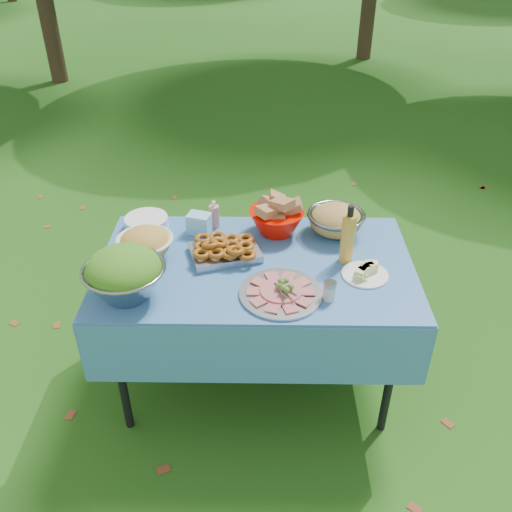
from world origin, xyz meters
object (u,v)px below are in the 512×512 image
Objects in this scene: salad_bowl at (124,274)px; bread_bowl at (277,216)px; oil_bottle at (348,234)px; charcuterie_platter at (281,287)px; picnic_table at (256,325)px; plate_stack at (147,223)px; pasta_bowl_steel at (336,220)px.

bread_bowl is (0.65, 0.53, -0.02)m from salad_bowl.
charcuterie_platter is at bearing -139.44° from oil_bottle.
picnic_table is 0.76m from plate_stack.
bread_bowl is 0.30m from pasta_bowl_steel.
charcuterie_platter is at bearing -38.92° from plate_stack.
picnic_table is 5.05× the size of oil_bottle.
oil_bottle is (0.32, -0.25, 0.05)m from bread_bowl.
pasta_bowl_steel is (0.39, 0.28, 0.46)m from picnic_table.
pasta_bowl_steel is 0.79× the size of charcuterie_platter.
pasta_bowl_steel is at bearing 60.90° from charcuterie_platter.
pasta_bowl_steel is (0.96, -0.03, 0.04)m from plate_stack.
salad_bowl is at bearing -88.22° from plate_stack.
salad_bowl is 1.57× the size of plate_stack.
pasta_bowl_steel is 0.26m from oil_bottle.
picnic_table is at bearing -109.38° from bread_bowl.
oil_bottle is at bearing 40.56° from charcuterie_platter.
picnic_table is 0.67m from oil_bottle.
plate_stack is 0.76× the size of oil_bottle.
oil_bottle is (0.31, 0.26, 0.10)m from charcuterie_platter.
picnic_table is at bearing 24.32° from salad_bowl.
charcuterie_platter is at bearing -88.83° from bread_bowl.
pasta_bowl_steel is 0.59m from charcuterie_platter.
charcuterie_platter is 1.25× the size of oil_bottle.
plate_stack is 0.96m from pasta_bowl_steel.
oil_bottle is (0.02, -0.25, 0.07)m from pasta_bowl_steel.
salad_bowl reaches higher than picnic_table.
charcuterie_platter is at bearing -119.10° from pasta_bowl_steel.
bread_bowl is at bearing 39.29° from salad_bowl.
picnic_table is 4.23× the size of salad_bowl.
bread_bowl reaches higher than pasta_bowl_steel.
charcuterie_platter reaches higher than plate_stack.
salad_bowl is at bearing -163.96° from oil_bottle.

